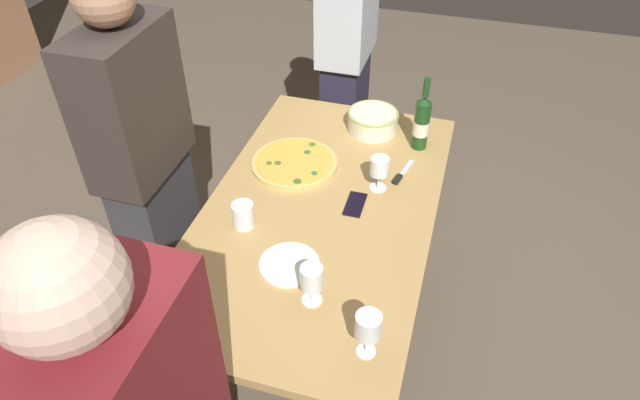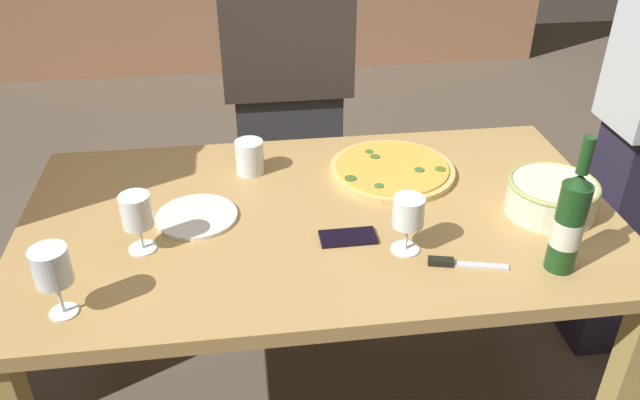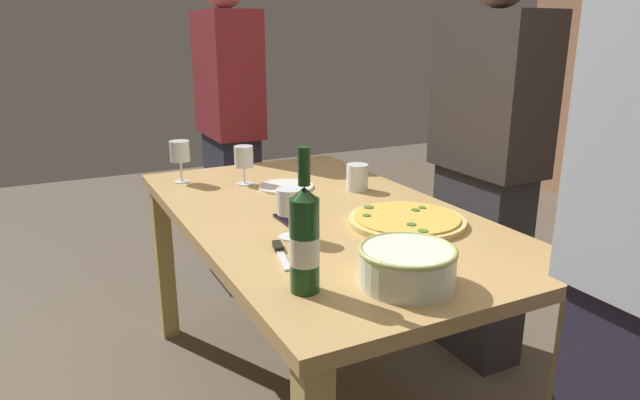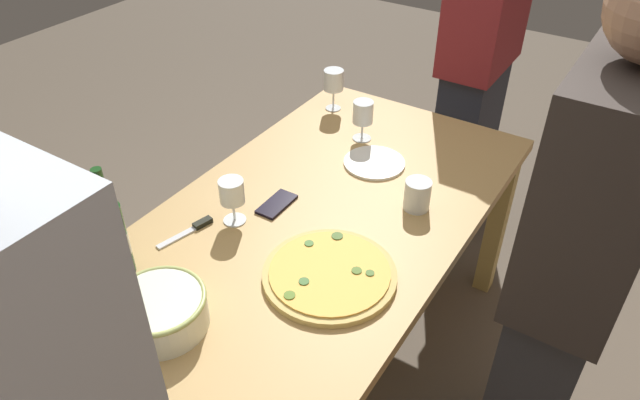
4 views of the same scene
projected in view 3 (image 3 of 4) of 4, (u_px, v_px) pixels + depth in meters
ground_plane at (320, 399)px, 2.15m from camera, size 8.00×8.00×0.00m
dining_table at (320, 237)px, 1.96m from camera, size 1.60×0.90×0.75m
pizza at (407, 220)px, 1.80m from camera, size 0.37×0.37×0.03m
serving_bowl at (407, 264)px, 1.36m from camera, size 0.24×0.24×0.10m
wine_bottle at (305, 239)px, 1.30m from camera, size 0.07×0.07×0.35m
wine_glass_near_pizza at (180, 153)px, 2.28m from camera, size 0.08×0.08×0.17m
wine_glass_by_bottle at (244, 158)px, 2.25m from camera, size 0.08×0.08×0.16m
wine_glass_far_left at (290, 203)px, 1.66m from camera, size 0.08×0.08×0.15m
cup_amber at (357, 177)px, 2.18m from camera, size 0.08×0.08×0.10m
side_plate at (286, 187)px, 2.22m from camera, size 0.22×0.22×0.01m
cell_phone at (291, 220)px, 1.83m from camera, size 0.14×0.07×0.01m
pizza_knife at (280, 252)px, 1.56m from camera, size 0.19×0.07×0.02m
person_host at (230, 131)px, 2.95m from camera, size 0.45×0.24×1.67m
person_guest_right at (486, 166)px, 2.26m from camera, size 0.45×0.24×1.64m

